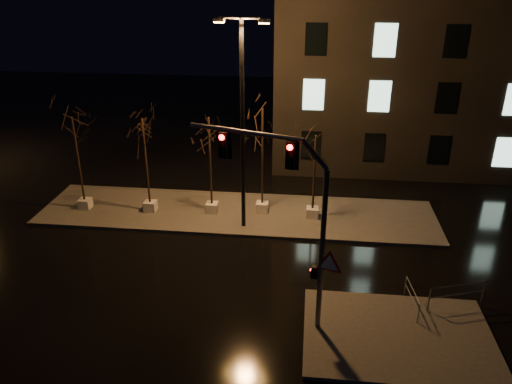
# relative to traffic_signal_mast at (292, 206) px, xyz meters

# --- Properties ---
(ground) EXTENTS (90.00, 90.00, 0.00)m
(ground) POSITION_rel_traffic_signal_mast_xyz_m (-3.36, 2.96, -5.00)
(ground) COLOR black
(ground) RESTS_ON ground
(median) EXTENTS (22.00, 5.00, 0.15)m
(median) POSITION_rel_traffic_signal_mast_xyz_m (-3.36, 8.96, -4.92)
(median) COLOR #46433E
(median) RESTS_ON ground
(sidewalk_corner) EXTENTS (7.00, 5.00, 0.15)m
(sidewalk_corner) POSITION_rel_traffic_signal_mast_xyz_m (4.14, -0.54, -4.92)
(sidewalk_corner) COLOR #46433E
(sidewalk_corner) RESTS_ON ground
(building) EXTENTS (25.00, 12.00, 15.00)m
(building) POSITION_rel_traffic_signal_mast_xyz_m (10.64, 20.96, 2.50)
(building) COLOR black
(building) RESTS_ON ground
(tree_0) EXTENTS (1.80, 1.80, 5.47)m
(tree_0) POSITION_rel_traffic_signal_mast_xyz_m (-12.00, 8.50, -0.70)
(tree_0) COLOR silver
(tree_0) RESTS_ON median
(tree_1) EXTENTS (1.80, 1.80, 5.49)m
(tree_1) POSITION_rel_traffic_signal_mast_xyz_m (-8.21, 8.60, -0.69)
(tree_1) COLOR silver
(tree_1) RESTS_ON median
(tree_2) EXTENTS (1.80, 1.80, 5.61)m
(tree_2) POSITION_rel_traffic_signal_mast_xyz_m (-4.73, 8.80, -0.60)
(tree_2) COLOR silver
(tree_2) RESTS_ON median
(tree_3) EXTENTS (1.80, 1.80, 6.07)m
(tree_3) POSITION_rel_traffic_signal_mast_xyz_m (-1.95, 9.18, -0.25)
(tree_3) COLOR silver
(tree_3) RESTS_ON median
(tree_4) EXTENTS (1.80, 1.80, 4.81)m
(tree_4) POSITION_rel_traffic_signal_mast_xyz_m (0.85, 8.82, -1.20)
(tree_4) COLOR silver
(tree_4) RESTS_ON median
(traffic_signal_mast) EXTENTS (5.75, 2.03, 7.38)m
(traffic_signal_mast) POSITION_rel_traffic_signal_mast_xyz_m (0.00, 0.00, 0.00)
(traffic_signal_mast) COLOR #54565B
(traffic_signal_mast) RESTS_ON sidewalk_corner
(streetlight_main) EXTENTS (2.63, 0.57, 10.51)m
(streetlight_main) POSITION_rel_traffic_signal_mast_xyz_m (-2.76, 7.40, 1.21)
(streetlight_main) COLOR black
(streetlight_main) RESTS_ON median
(guard_rail_a) EXTENTS (2.34, 0.83, 1.06)m
(guard_rail_a) POSITION_rel_traffic_signal_mast_xyz_m (6.64, 1.42, -4.16)
(guard_rail_a) COLOR #54565B
(guard_rail_a) RESTS_ON sidewalk_corner
(guard_rail_b) EXTENTS (0.25, 1.90, 0.90)m
(guard_rail_b) POSITION_rel_traffic_signal_mast_xyz_m (4.86, 1.15, -4.27)
(guard_rail_b) COLOR #54565B
(guard_rail_b) RESTS_ON sidewalk_corner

